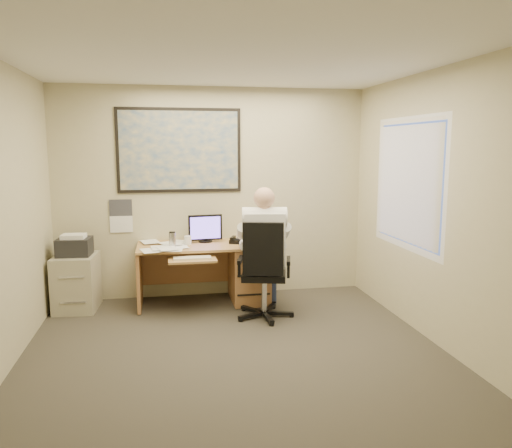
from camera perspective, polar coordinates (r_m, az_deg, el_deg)
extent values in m
cube|color=#353129|center=(4.67, -1.91, -15.80)|extent=(4.00, 4.50, 0.00)
cube|color=white|center=(4.31, -2.10, 18.87)|extent=(4.00, 4.50, 0.00)
cube|color=#C1B892|center=(6.51, -4.94, 3.54)|extent=(4.00, 0.00, 2.70)
cube|color=#C1B892|center=(2.14, 7.06, -7.52)|extent=(4.00, 0.00, 2.70)
cube|color=#C1B892|center=(4.99, 21.35, 1.35)|extent=(0.00, 4.50, 2.70)
cube|color=#B3874D|center=(6.21, -6.08, -2.46)|extent=(1.60, 0.75, 0.03)
cube|color=#B87D4B|center=(6.37, -0.83, -5.60)|extent=(0.45, 0.70, 0.70)
cube|color=#B87D4B|center=(6.29, -13.16, -6.02)|extent=(0.04, 0.70, 0.70)
cube|color=#B87D4B|center=(6.61, -6.27, -4.31)|extent=(1.55, 0.03, 0.55)
cylinder|color=black|center=(6.36, -5.81, -1.97)|extent=(0.17, 0.17, 0.02)
cube|color=black|center=(6.31, -5.82, -0.40)|extent=(0.43, 0.08, 0.32)
cube|color=#7C5DFF|center=(6.28, -5.80, -0.44)|extent=(0.38, 0.05, 0.27)
cube|color=#B3874D|center=(5.78, -7.29, -4.11)|extent=(0.55, 0.30, 0.02)
cube|color=beige|center=(5.78, -7.29, -3.88)|extent=(0.43, 0.14, 0.02)
cube|color=black|center=(6.26, -2.04, -1.96)|extent=(0.25, 0.24, 0.05)
cylinder|color=silver|center=(6.05, -9.54, -1.83)|extent=(0.08, 0.08, 0.18)
cylinder|color=white|center=(6.20, -7.81, -1.86)|extent=(0.09, 0.09, 0.11)
cube|color=white|center=(6.19, -10.24, -2.32)|extent=(0.60, 0.56, 0.03)
cube|color=#1E4C93|center=(6.44, -8.74, 8.31)|extent=(1.56, 0.03, 1.06)
cube|color=white|center=(6.52, -15.17, 0.88)|extent=(0.28, 0.01, 0.42)
cube|color=#ABA489|center=(6.41, -19.82, -6.29)|extent=(0.52, 0.61, 0.67)
cube|color=black|center=(6.31, -20.03, -2.45)|extent=(0.40, 0.36, 0.21)
cube|color=white|center=(6.27, -20.12, -1.33)|extent=(0.28, 0.23, 0.05)
cylinder|color=silver|center=(5.80, 0.94, -8.03)|extent=(0.06, 0.06, 0.42)
cube|color=black|center=(5.73, 0.95, -5.80)|extent=(0.59, 0.59, 0.07)
cube|color=black|center=(5.44, 2.07, -2.83)|extent=(0.45, 0.17, 0.58)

